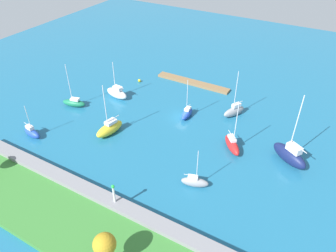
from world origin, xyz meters
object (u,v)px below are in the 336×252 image
sailboat_green_lone_south (74,103)px  sailboat_white_far_south (117,93)px  sailboat_blue_inner_mooring (187,113)px  sailboat_yellow_outer_mooring (110,128)px  mooring_buoy_yellow (139,81)px  sailboat_red_near_pier (232,144)px  sailboat_gray_west_end (195,182)px  pier_dock (193,83)px  park_tree_west (104,244)px  harbor_beacon (114,192)px  sailboat_navy_far_north (290,155)px  sailboat_blue_by_breakwater (32,132)px  sailboat_gray_along_channel (234,111)px

sailboat_green_lone_south → sailboat_white_far_south: bearing=-142.6°
sailboat_blue_inner_mooring → sailboat_yellow_outer_mooring: size_ratio=0.81×
sailboat_blue_inner_mooring → mooring_buoy_yellow: size_ratio=11.90×
mooring_buoy_yellow → sailboat_red_near_pier: bearing=155.5°
sailboat_gray_west_end → pier_dock: bearing=98.8°
park_tree_west → sailboat_gray_west_end: (-3.60, -19.65, -4.20)m
pier_dock → sailboat_blue_inner_mooring: bearing=111.3°
pier_dock → sailboat_yellow_outer_mooring: sailboat_yellow_outer_mooring is taller
harbor_beacon → park_tree_west: park_tree_west is taller
park_tree_west → pier_dock: bearing=-75.9°
harbor_beacon → sailboat_red_near_pier: 26.41m
sailboat_green_lone_south → sailboat_navy_far_north: 50.28m
sailboat_gray_west_end → sailboat_blue_by_breakwater: sailboat_gray_west_end is taller
sailboat_navy_far_north → sailboat_gray_along_channel: bearing=-2.6°
sailboat_blue_inner_mooring → sailboat_white_far_south: bearing=-92.0°
harbor_beacon → sailboat_gray_west_end: size_ratio=0.46×
harbor_beacon → sailboat_red_near_pier: sailboat_red_near_pier is taller
park_tree_west → sailboat_navy_far_north: (-16.49, -34.32, -3.41)m
sailboat_yellow_outer_mooring → mooring_buoy_yellow: 24.14m
sailboat_gray_west_end → sailboat_navy_far_north: size_ratio=0.56×
sailboat_gray_west_end → sailboat_white_far_south: bearing=131.9°
sailboat_blue_inner_mooring → mooring_buoy_yellow: (19.19, -8.76, -0.52)m
park_tree_west → sailboat_green_lone_south: size_ratio=0.54×
sailboat_red_near_pier → park_tree_west: bearing=-50.9°
pier_dock → sailboat_blue_inner_mooring: (-5.94, 15.24, 0.62)m
sailboat_red_near_pier → pier_dock: bearing=-178.9°
sailboat_blue_inner_mooring → sailboat_red_near_pier: 14.57m
sailboat_navy_far_north → sailboat_red_near_pier: 10.96m
sailboat_white_far_south → sailboat_blue_by_breakwater: 22.77m
sailboat_blue_by_breakwater → sailboat_gray_west_end: bearing=13.9°
pier_dock → sailboat_green_lone_south: 31.89m
harbor_beacon → sailboat_green_lone_south: size_ratio=0.34×
sailboat_blue_inner_mooring → sailboat_gray_along_channel: (-9.32, -5.79, 0.35)m
harbor_beacon → sailboat_navy_far_north: size_ratio=0.26×
sailboat_yellow_outer_mooring → sailboat_white_far_south: sailboat_yellow_outer_mooring is taller
sailboat_yellow_outer_mooring → sailboat_red_near_pier: (-24.69, -8.05, -0.14)m
sailboat_blue_by_breakwater → mooring_buoy_yellow: (-5.93, -31.88, -0.62)m
park_tree_west → sailboat_red_near_pier: (-5.69, -32.53, -3.99)m
sailboat_blue_inner_mooring → sailboat_yellow_outer_mooring: sailboat_yellow_outer_mooring is taller
sailboat_red_near_pier → sailboat_blue_by_breakwater: 42.01m
pier_dock → sailboat_navy_far_north: bearing=147.0°
sailboat_blue_inner_mooring → sailboat_blue_by_breakwater: sailboat_blue_inner_mooring is taller
park_tree_west → sailboat_blue_inner_mooring: (7.57, -38.57, -4.25)m
sailboat_green_lone_south → sailboat_blue_by_breakwater: 13.55m
sailboat_white_far_south → park_tree_west: bearing=133.6°
park_tree_west → sailboat_gray_west_end: size_ratio=0.73×
sailboat_gray_west_end → park_tree_west: bearing=-118.2°
sailboat_blue_by_breakwater → mooring_buoy_yellow: sailboat_blue_by_breakwater is taller
harbor_beacon → sailboat_gray_along_channel: (-7.17, -35.66, -2.47)m
sailboat_yellow_outer_mooring → sailboat_blue_by_breakwater: 16.41m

